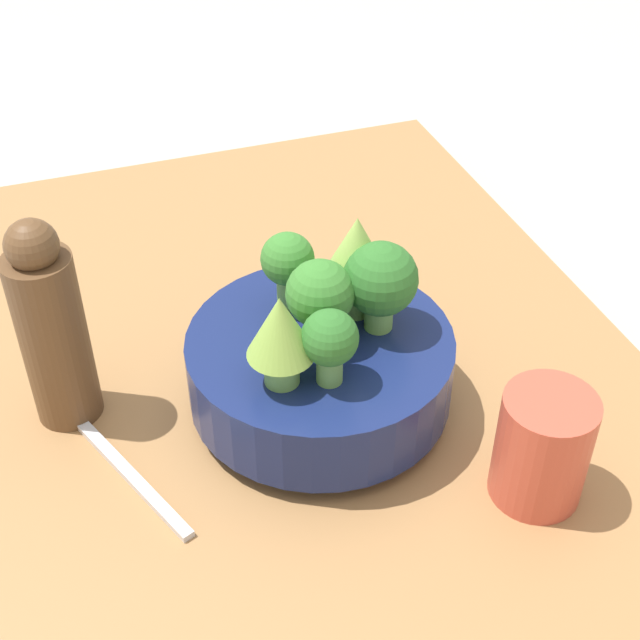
# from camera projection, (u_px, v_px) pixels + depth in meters

# --- Properties ---
(ground_plane) EXTENTS (6.00, 6.00, 0.00)m
(ground_plane) POSITION_uv_depth(u_px,v_px,m) (296.00, 452.00, 0.79)
(ground_plane) COLOR #ADA89E
(table) EXTENTS (0.98, 0.67, 0.04)m
(table) POSITION_uv_depth(u_px,v_px,m) (295.00, 436.00, 0.78)
(table) COLOR #9E7042
(table) RESTS_ON ground_plane
(bowl) EXTENTS (0.22, 0.22, 0.08)m
(bowl) POSITION_uv_depth(u_px,v_px,m) (320.00, 368.00, 0.75)
(bowl) COLOR navy
(bowl) RESTS_ON table
(broccoli_floret_left) EXTENTS (0.05, 0.05, 0.07)m
(broccoli_floret_left) POSITION_uv_depth(u_px,v_px,m) (288.00, 263.00, 0.74)
(broccoli_floret_left) COLOR #609347
(broccoli_floret_left) RESTS_ON bowl
(broccoli_floret_right) EXTENTS (0.04, 0.04, 0.07)m
(broccoli_floret_right) POSITION_uv_depth(u_px,v_px,m) (330.00, 341.00, 0.67)
(broccoli_floret_right) COLOR #609347
(broccoli_floret_right) RESTS_ON bowl
(broccoli_floret_back) EXTENTS (0.06, 0.06, 0.08)m
(broccoli_floret_back) POSITION_uv_depth(u_px,v_px,m) (380.00, 281.00, 0.71)
(broccoli_floret_back) COLOR #6BA34C
(broccoli_floret_back) RESTS_ON bowl
(romanesco_piece_near) EXTENTS (0.05, 0.05, 0.08)m
(romanesco_piece_near) POSITION_uv_depth(u_px,v_px,m) (280.00, 332.00, 0.66)
(romanesco_piece_near) COLOR #609347
(romanesco_piece_near) RESTS_ON bowl
(broccoli_floret_center) EXTENTS (0.06, 0.06, 0.07)m
(broccoli_floret_center) POSITION_uv_depth(u_px,v_px,m) (320.00, 295.00, 0.70)
(broccoli_floret_center) COLOR #7AB256
(broccoli_floret_center) RESTS_ON bowl
(romanesco_piece_far) EXTENTS (0.06, 0.06, 0.09)m
(romanesco_piece_far) POSITION_uv_depth(u_px,v_px,m) (357.00, 254.00, 0.72)
(romanesco_piece_far) COLOR #609347
(romanesco_piece_far) RESTS_ON bowl
(cup) EXTENTS (0.07, 0.07, 0.10)m
(cup) POSITION_uv_depth(u_px,v_px,m) (542.00, 448.00, 0.67)
(cup) COLOR #C64C38
(cup) RESTS_ON table
(pepper_mill) EXTENTS (0.06, 0.06, 0.19)m
(pepper_mill) POSITION_uv_depth(u_px,v_px,m) (52.00, 328.00, 0.72)
(pepper_mill) COLOR brown
(pepper_mill) RESTS_ON table
(fork) EXTENTS (0.17, 0.08, 0.01)m
(fork) POSITION_uv_depth(u_px,v_px,m) (125.00, 470.00, 0.72)
(fork) COLOR silver
(fork) RESTS_ON table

